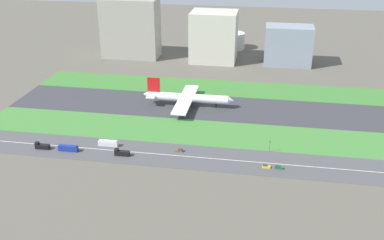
% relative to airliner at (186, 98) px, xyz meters
% --- Properties ---
extents(ground_plane, '(800.00, 800.00, 0.00)m').
position_rel_airliner_xyz_m(ground_plane, '(16.16, -0.00, -6.23)').
color(ground_plane, '#5B564C').
extents(runway, '(280.00, 46.00, 0.10)m').
position_rel_airliner_xyz_m(runway, '(16.16, -0.00, -6.18)').
color(runway, '#38383D').
rests_on(runway, ground_plane).
extents(grass_median_north, '(280.00, 36.00, 0.10)m').
position_rel_airliner_xyz_m(grass_median_north, '(16.16, 41.00, -6.18)').
color(grass_median_north, '#3D7A33').
rests_on(grass_median_north, ground_plane).
extents(grass_median_south, '(280.00, 36.00, 0.10)m').
position_rel_airliner_xyz_m(grass_median_south, '(16.16, -41.00, -6.18)').
color(grass_median_south, '#427F38').
rests_on(grass_median_south, ground_plane).
extents(highway, '(280.00, 28.00, 0.10)m').
position_rel_airliner_xyz_m(highway, '(16.16, -73.00, -6.18)').
color(highway, '#4C4C4F').
rests_on(highway, ground_plane).
extents(highway_centerline, '(266.00, 0.50, 0.01)m').
position_rel_airliner_xyz_m(highway_centerline, '(16.16, -73.00, -6.13)').
color(highway_centerline, silver).
rests_on(highway_centerline, highway).
extents(airliner, '(65.00, 56.00, 19.70)m').
position_rel_airliner_xyz_m(airliner, '(0.00, 0.00, 0.00)').
color(airliner, white).
rests_on(airliner, runway).
extents(bus_1, '(11.60, 2.50, 3.50)m').
position_rel_airliner_xyz_m(bus_1, '(-54.41, -78.00, -4.41)').
color(bus_1, navy).
rests_on(bus_1, highway).
extents(truck_1, '(8.40, 2.50, 4.00)m').
position_rel_airliner_xyz_m(truck_1, '(-22.61, -78.00, -4.56)').
color(truck_1, black).
rests_on(truck_1, highway).
extents(truck_0, '(8.40, 2.50, 4.00)m').
position_rel_airliner_xyz_m(truck_0, '(-70.39, -78.00, -4.56)').
color(truck_0, black).
rests_on(truck_0, highway).
extents(car_1, '(4.40, 1.80, 2.00)m').
position_rel_airliner_xyz_m(car_1, '(8.26, -68.00, -5.31)').
color(car_1, brown).
rests_on(car_1, highway).
extents(car_2, '(4.40, 1.80, 2.00)m').
position_rel_airliner_xyz_m(car_2, '(57.48, -78.00, -5.31)').
color(car_2, yellow).
rests_on(car_2, highway).
extents(bus_0, '(11.60, 2.50, 3.50)m').
position_rel_airliner_xyz_m(bus_0, '(-33.97, -68.00, -4.41)').
color(bus_0, silver).
rests_on(bus_0, highway).
extents(car_0, '(4.40, 1.80, 2.00)m').
position_rel_airliner_xyz_m(car_0, '(64.04, -78.00, -5.31)').
color(car_0, '#19662D').
rests_on(car_0, highway).
extents(traffic_light, '(0.36, 0.50, 7.20)m').
position_rel_airliner_xyz_m(traffic_light, '(59.06, -60.01, -1.94)').
color(traffic_light, '#4C4C51').
rests_on(traffic_light, highway).
extents(terminal_building, '(52.87, 24.85, 54.69)m').
position_rel_airliner_xyz_m(terminal_building, '(-73.84, 114.00, 21.11)').
color(terminal_building, '#9E998E').
rests_on(terminal_building, ground_plane).
extents(hangar_building, '(41.63, 34.02, 45.40)m').
position_rel_airliner_xyz_m(hangar_building, '(5.04, 114.00, 16.47)').
color(hangar_building, beige).
rests_on(hangar_building, ground_plane).
extents(office_tower, '(41.86, 25.70, 34.92)m').
position_rel_airliner_xyz_m(office_tower, '(72.52, 114.00, 11.23)').
color(office_tower, gray).
rests_on(office_tower, ground_plane).
extents(fuel_tank_west, '(22.96, 22.96, 16.25)m').
position_rel_airliner_xyz_m(fuel_tank_west, '(19.62, 159.00, 1.89)').
color(fuel_tank_west, silver).
rests_on(fuel_tank_west, ground_plane).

